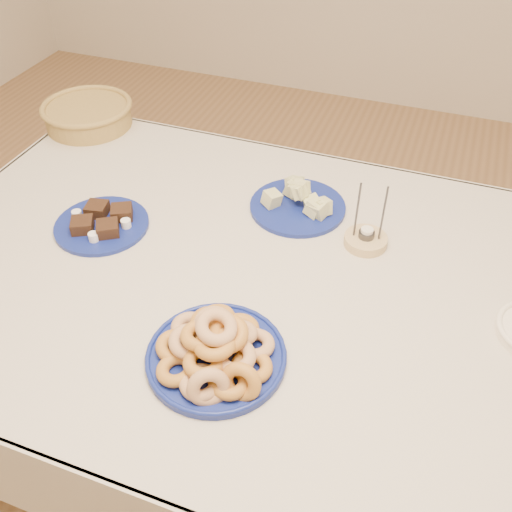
% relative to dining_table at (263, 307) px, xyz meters
% --- Properties ---
extents(ground, '(5.00, 5.00, 0.00)m').
position_rel_dining_table_xyz_m(ground, '(0.00, 0.00, -0.64)').
color(ground, '#926B45').
rests_on(ground, ground).
extents(dining_table, '(1.71, 1.11, 0.75)m').
position_rel_dining_table_xyz_m(dining_table, '(0.00, 0.00, 0.00)').
color(dining_table, brown).
rests_on(dining_table, ground).
extents(donut_platter, '(0.36, 0.36, 0.13)m').
position_rel_dining_table_xyz_m(donut_platter, '(-0.00, -0.26, 0.14)').
color(donut_platter, navy).
rests_on(donut_platter, dining_table).
extents(melon_plate, '(0.31, 0.31, 0.09)m').
position_rel_dining_table_xyz_m(melon_plate, '(0.00, 0.27, 0.13)').
color(melon_plate, navy).
rests_on(melon_plate, dining_table).
extents(brownie_plate, '(0.29, 0.29, 0.04)m').
position_rel_dining_table_xyz_m(brownie_plate, '(-0.44, 0.03, 0.12)').
color(brownie_plate, navy).
rests_on(brownie_plate, dining_table).
extents(wicker_basket, '(0.32, 0.32, 0.08)m').
position_rel_dining_table_xyz_m(wicker_basket, '(-0.76, 0.47, 0.15)').
color(wicker_basket, olive).
rests_on(wicker_basket, dining_table).
extents(candle_holder, '(0.11, 0.11, 0.17)m').
position_rel_dining_table_xyz_m(candle_holder, '(0.19, 0.19, 0.12)').
color(candle_holder, tan).
rests_on(candle_holder, dining_table).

